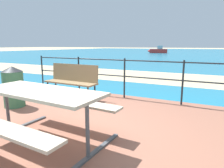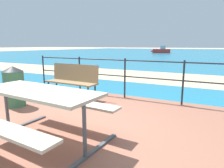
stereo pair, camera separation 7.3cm
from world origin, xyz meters
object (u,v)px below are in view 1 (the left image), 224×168
Objects in this scene: park_bench at (72,78)px; boat_near at (158,50)px; trash_bin at (13,87)px; picnic_table at (41,103)px.

boat_near reaches higher than park_bench.
trash_bin is (-0.71, -1.24, -0.06)m from park_bench.
picnic_table is 0.50× the size of boat_near.
boat_near is (-5.78, 33.83, -0.10)m from park_bench.
picnic_table is 36.76m from boat_near.
park_bench reaches higher than picnic_table.
picnic_table is at bearing -28.16° from trash_bin.
picnic_table is at bearing -59.87° from park_bench.
boat_near is (-6.98, 36.09, -0.18)m from picnic_table.
boat_near is at bearing 101.85° from park_bench.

